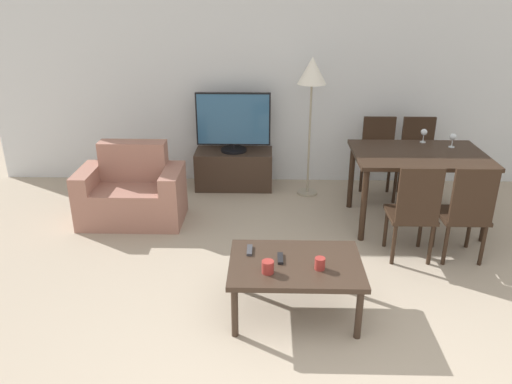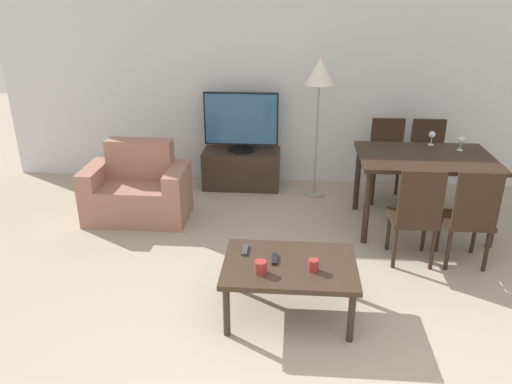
{
  "view_description": "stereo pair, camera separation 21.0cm",
  "coord_description": "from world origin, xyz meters",
  "px_view_note": "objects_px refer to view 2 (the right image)",
  "views": [
    {
      "loc": [
        -0.36,
        -2.0,
        2.31
      ],
      "look_at": [
        -0.46,
        1.99,
        0.65
      ],
      "focal_mm": 35.0,
      "sensor_mm": 36.0,
      "label": 1
    },
    {
      "loc": [
        -0.15,
        -1.99,
        2.31
      ],
      "look_at": [
        -0.46,
        1.99,
        0.65
      ],
      "focal_mm": 35.0,
      "sensor_mm": 36.0,
      "label": 2
    }
  ],
  "objects_px": {
    "remote_secondary": "(245,250)",
    "dining_chair_near_right": "(470,215)",
    "tv_stand": "(242,169)",
    "cup_white_near": "(313,265)",
    "coffee_table": "(290,269)",
    "dining_chair_far_left": "(387,157)",
    "floor_lamp": "(320,78)",
    "cup_colored_far": "(261,267)",
    "tv": "(241,122)",
    "wine_glass_center": "(432,136)",
    "remote_primary": "(275,259)",
    "armchair": "(138,191)",
    "dining_chair_far": "(427,158)",
    "dining_table": "(425,164)",
    "wine_glass_left": "(461,141)",
    "dining_chair_near": "(416,213)"
  },
  "relations": [
    {
      "from": "tv_stand",
      "to": "wine_glass_center",
      "type": "distance_m",
      "value": 2.23
    },
    {
      "from": "cup_white_near",
      "to": "dining_chair_far_left",
      "type": "bearing_deg",
      "value": 69.64
    },
    {
      "from": "dining_table",
      "to": "dining_chair_far_left",
      "type": "distance_m",
      "value": 0.82
    },
    {
      "from": "dining_chair_far_left",
      "to": "dining_chair_near_right",
      "type": "bearing_deg",
      "value": -73.47
    },
    {
      "from": "remote_secondary",
      "to": "dining_chair_far_left",
      "type": "bearing_deg",
      "value": 57.2
    },
    {
      "from": "tv_stand",
      "to": "cup_colored_far",
      "type": "relative_size",
      "value": 10.03
    },
    {
      "from": "dining_chair_near_right",
      "to": "wine_glass_center",
      "type": "distance_m",
      "value": 1.19
    },
    {
      "from": "remote_primary",
      "to": "armchair",
      "type": "bearing_deg",
      "value": 134.21
    },
    {
      "from": "cup_white_near",
      "to": "cup_colored_far",
      "type": "bearing_deg",
      "value": -171.05
    },
    {
      "from": "dining_chair_near",
      "to": "wine_glass_center",
      "type": "distance_m",
      "value": 1.24
    },
    {
      "from": "remote_primary",
      "to": "dining_chair_far_left",
      "type": "bearing_deg",
      "value": 62.9
    },
    {
      "from": "remote_primary",
      "to": "cup_colored_far",
      "type": "distance_m",
      "value": 0.21
    },
    {
      "from": "armchair",
      "to": "dining_chair_near",
      "type": "distance_m",
      "value": 2.81
    },
    {
      "from": "tv_stand",
      "to": "dining_chair_far",
      "type": "distance_m",
      "value": 2.17
    },
    {
      "from": "tv_stand",
      "to": "coffee_table",
      "type": "height_order",
      "value": "tv_stand"
    },
    {
      "from": "coffee_table",
      "to": "remote_primary",
      "type": "relative_size",
      "value": 6.5
    },
    {
      "from": "dining_chair_far_left",
      "to": "cup_white_near",
      "type": "distance_m",
      "value": 2.6
    },
    {
      "from": "dining_chair_far",
      "to": "tv",
      "type": "bearing_deg",
      "value": 174.7
    },
    {
      "from": "floor_lamp",
      "to": "dining_chair_near",
      "type": "bearing_deg",
      "value": -62.25
    },
    {
      "from": "remote_secondary",
      "to": "dining_chair_near_right",
      "type": "bearing_deg",
      "value": 19.55
    },
    {
      "from": "tv",
      "to": "dining_chair_far_left",
      "type": "relative_size",
      "value": 0.95
    },
    {
      "from": "coffee_table",
      "to": "dining_chair_far_left",
      "type": "relative_size",
      "value": 1.06
    },
    {
      "from": "cup_colored_far",
      "to": "remote_secondary",
      "type": "bearing_deg",
      "value": 114.9
    },
    {
      "from": "floor_lamp",
      "to": "cup_colored_far",
      "type": "relative_size",
      "value": 17.35
    },
    {
      "from": "dining_table",
      "to": "wine_glass_center",
      "type": "height_order",
      "value": "wine_glass_center"
    },
    {
      "from": "dining_chair_near_right",
      "to": "cup_white_near",
      "type": "height_order",
      "value": "dining_chair_near_right"
    },
    {
      "from": "coffee_table",
      "to": "wine_glass_left",
      "type": "distance_m",
      "value": 2.49
    },
    {
      "from": "tv",
      "to": "dining_table",
      "type": "bearing_deg",
      "value": -26.66
    },
    {
      "from": "tv",
      "to": "dining_chair_near",
      "type": "distance_m",
      "value": 2.44
    },
    {
      "from": "dining_table",
      "to": "wine_glass_center",
      "type": "bearing_deg",
      "value": 70.08
    },
    {
      "from": "dining_table",
      "to": "dining_chair_far",
      "type": "xyz_separation_m",
      "value": [
        0.23,
        0.77,
        -0.18
      ]
    },
    {
      "from": "coffee_table",
      "to": "remote_secondary",
      "type": "relative_size",
      "value": 6.5
    },
    {
      "from": "coffee_table",
      "to": "cup_colored_far",
      "type": "height_order",
      "value": "cup_colored_far"
    },
    {
      "from": "dining_chair_far",
      "to": "cup_colored_far",
      "type": "height_order",
      "value": "dining_chair_far"
    },
    {
      "from": "coffee_table",
      "to": "dining_table",
      "type": "distance_m",
      "value": 2.07
    },
    {
      "from": "dining_table",
      "to": "tv",
      "type": "bearing_deg",
      "value": 153.34
    },
    {
      "from": "armchair",
      "to": "tv",
      "type": "distance_m",
      "value": 1.48
    },
    {
      "from": "dining_table",
      "to": "floor_lamp",
      "type": "relative_size",
      "value": 0.81
    },
    {
      "from": "tv",
      "to": "dining_chair_far",
      "type": "distance_m",
      "value": 2.18
    },
    {
      "from": "armchair",
      "to": "wine_glass_left",
      "type": "bearing_deg",
      "value": 3.21
    },
    {
      "from": "dining_chair_far_left",
      "to": "remote_primary",
      "type": "distance_m",
      "value": 2.6
    },
    {
      "from": "coffee_table",
      "to": "remote_primary",
      "type": "bearing_deg",
      "value": 161.47
    },
    {
      "from": "dining_chair_near_right",
      "to": "remote_primary",
      "type": "bearing_deg",
      "value": -154.52
    },
    {
      "from": "tv",
      "to": "dining_chair_near",
      "type": "xyz_separation_m",
      "value": [
        1.69,
        -1.73,
        -0.32
      ]
    },
    {
      "from": "remote_secondary",
      "to": "cup_white_near",
      "type": "bearing_deg",
      "value": -25.41
    },
    {
      "from": "dining_chair_near_right",
      "to": "remote_secondary",
      "type": "bearing_deg",
      "value": -160.45
    },
    {
      "from": "tv_stand",
      "to": "cup_white_near",
      "type": "relative_size",
      "value": 10.43
    },
    {
      "from": "cup_white_near",
      "to": "remote_primary",
      "type": "bearing_deg",
      "value": 155.72
    },
    {
      "from": "armchair",
      "to": "remote_secondary",
      "type": "xyz_separation_m",
      "value": [
        1.28,
        -1.44,
        0.15
      ]
    },
    {
      "from": "dining_chair_far_left",
      "to": "remote_secondary",
      "type": "xyz_separation_m",
      "value": [
        -1.41,
        -2.19,
        -0.05
      ]
    }
  ]
}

